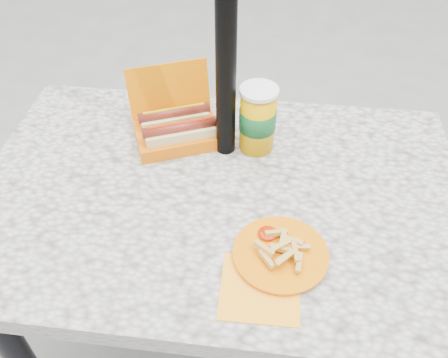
# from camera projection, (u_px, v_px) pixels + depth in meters

# --- Properties ---
(ground) EXTENTS (60.00, 60.00, 0.00)m
(ground) POSITION_uv_depth(u_px,v_px,m) (220.00, 338.00, 1.68)
(ground) COLOR slate
(picnic_table) EXTENTS (1.20, 0.80, 0.75)m
(picnic_table) POSITION_uv_depth(u_px,v_px,m) (218.00, 220.00, 1.24)
(picnic_table) COLOR beige
(picnic_table) RESTS_ON ground
(umbrella_pole) EXTENTS (0.05, 0.05, 2.20)m
(umbrella_pole) POSITION_uv_depth(u_px,v_px,m) (226.00, 26.00, 1.03)
(umbrella_pole) COLOR black
(umbrella_pole) RESTS_ON ground
(hotdog_box) EXTENTS (0.28, 0.25, 0.18)m
(hotdog_box) POSITION_uv_depth(u_px,v_px,m) (177.00, 127.00, 1.28)
(hotdog_box) COLOR orange
(hotdog_box) RESTS_ON picnic_table
(fries_plate) EXTENTS (0.22, 0.27, 0.04)m
(fries_plate) POSITION_uv_depth(u_px,v_px,m) (279.00, 255.00, 1.01)
(fries_plate) COLOR #FFA21D
(fries_plate) RESTS_ON picnic_table
(soda_cup) EXTENTS (0.10, 0.10, 0.18)m
(soda_cup) POSITION_uv_depth(u_px,v_px,m) (258.00, 119.00, 1.22)
(soda_cup) COLOR #E09D00
(soda_cup) RESTS_ON picnic_table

